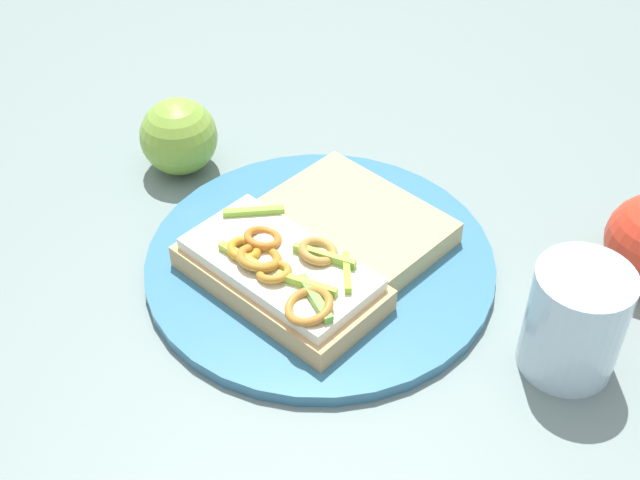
% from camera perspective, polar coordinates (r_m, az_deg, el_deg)
% --- Properties ---
extents(ground_plane, '(2.00, 2.00, 0.00)m').
position_cam_1_polar(ground_plane, '(0.73, 0.00, -1.83)').
color(ground_plane, slate).
rests_on(ground_plane, ground).
extents(plate, '(0.30, 0.30, 0.01)m').
position_cam_1_polar(plate, '(0.73, 0.00, -1.51)').
color(plate, teal).
rests_on(plate, ground_plane).
extents(sandwich, '(0.19, 0.17, 0.04)m').
position_cam_1_polar(sandwich, '(0.69, -2.65, -2.18)').
color(sandwich, tan).
rests_on(sandwich, plate).
extents(bread_slice_side, '(0.18, 0.17, 0.02)m').
position_cam_1_polar(bread_slice_side, '(0.75, 2.48, 1.25)').
color(bread_slice_side, tan).
rests_on(bread_slice_side, plate).
extents(apple_2, '(0.10, 0.10, 0.07)m').
position_cam_1_polar(apple_2, '(0.83, -9.40, 6.83)').
color(apple_2, '#7FA93A').
rests_on(apple_2, ground_plane).
extents(drinking_glass, '(0.07, 0.07, 0.09)m').
position_cam_1_polar(drinking_glass, '(0.66, 16.62, -5.18)').
color(drinking_glass, silver).
rests_on(drinking_glass, ground_plane).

